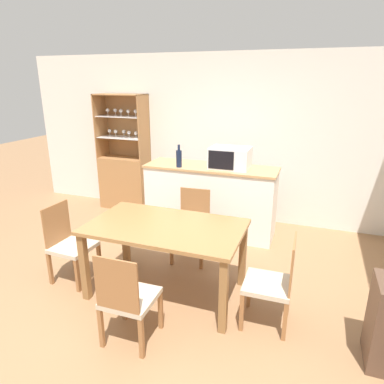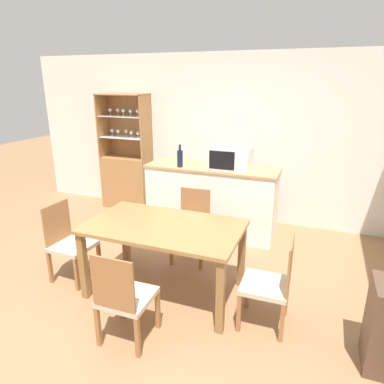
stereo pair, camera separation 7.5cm
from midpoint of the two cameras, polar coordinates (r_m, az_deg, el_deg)
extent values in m
plane|color=#936B47|center=(3.65, -8.35, -18.11)|extent=(18.00, 18.00, 0.00)
cube|color=silver|center=(5.46, 4.21, 8.93)|extent=(6.80, 0.06, 2.55)
cube|color=white|center=(4.97, 2.66, -1.43)|extent=(1.84, 0.58, 0.97)
cube|color=tan|center=(4.82, 2.74, 4.14)|extent=(1.87, 0.61, 0.03)
cube|color=#A37042|center=(6.08, -11.37, 1.56)|extent=(0.84, 0.39, 0.89)
cube|color=#A37042|center=(6.05, -11.02, 10.86)|extent=(0.84, 0.02, 1.05)
cube|color=#A37042|center=(6.11, -15.29, 10.64)|extent=(0.02, 0.39, 1.05)
cube|color=#A37042|center=(5.68, -8.39, 10.55)|extent=(0.02, 0.39, 1.05)
cube|color=#A37042|center=(5.85, -12.30, 15.61)|extent=(0.84, 0.39, 0.02)
cube|color=white|center=(5.91, -11.85, 8.91)|extent=(0.79, 0.35, 0.01)
cube|color=white|center=(5.87, -12.07, 12.23)|extent=(0.79, 0.35, 0.01)
cylinder|color=white|center=(6.10, -13.88, 9.11)|extent=(0.04, 0.04, 0.01)
cylinder|color=white|center=(6.09, -13.90, 9.40)|extent=(0.01, 0.01, 0.06)
sphere|color=white|center=(6.08, -13.94, 9.88)|extent=(0.06, 0.06, 0.06)
cylinder|color=white|center=(6.04, -14.20, 12.32)|extent=(0.04, 0.04, 0.01)
cylinder|color=white|center=(6.04, -14.22, 12.61)|extent=(0.01, 0.01, 0.06)
sphere|color=white|center=(6.04, -14.26, 13.09)|extent=(0.06, 0.06, 0.06)
cylinder|color=white|center=(5.99, -12.93, 9.04)|extent=(0.04, 0.04, 0.01)
cylinder|color=white|center=(5.99, -12.95, 9.33)|extent=(0.01, 0.01, 0.06)
sphere|color=white|center=(5.98, -12.98, 9.81)|extent=(0.06, 0.06, 0.06)
cylinder|color=white|center=(5.98, -13.00, 12.35)|extent=(0.04, 0.04, 0.01)
cylinder|color=white|center=(5.98, -13.02, 12.64)|extent=(0.01, 0.01, 0.06)
sphere|color=white|center=(5.97, -13.06, 13.13)|extent=(0.06, 0.06, 0.06)
cylinder|color=white|center=(5.95, -11.61, 9.06)|extent=(0.04, 0.04, 0.01)
cylinder|color=white|center=(5.95, -11.62, 9.35)|extent=(0.01, 0.01, 0.06)
sphere|color=white|center=(5.94, -11.66, 9.84)|extent=(0.06, 0.06, 0.06)
cylinder|color=white|center=(5.86, -12.10, 12.30)|extent=(0.04, 0.04, 0.01)
cylinder|color=white|center=(5.86, -12.12, 12.60)|extent=(0.01, 0.01, 0.06)
sphere|color=white|center=(5.86, -12.15, 13.10)|extent=(0.06, 0.06, 0.06)
cylinder|color=white|center=(5.83, -10.78, 8.92)|extent=(0.04, 0.04, 0.01)
cylinder|color=white|center=(5.82, -10.79, 9.22)|extent=(0.01, 0.01, 0.06)
sphere|color=white|center=(5.81, -10.82, 9.72)|extent=(0.06, 0.06, 0.06)
cylinder|color=white|center=(5.79, -10.93, 12.31)|extent=(0.04, 0.04, 0.01)
cylinder|color=white|center=(5.79, -10.95, 12.61)|extent=(0.01, 0.01, 0.06)
sphere|color=white|center=(5.78, -10.98, 13.11)|extent=(0.06, 0.06, 0.06)
cylinder|color=white|center=(5.74, -9.67, 8.85)|extent=(0.04, 0.04, 0.01)
cylinder|color=white|center=(5.74, -9.69, 9.15)|extent=(0.01, 0.01, 0.06)
sphere|color=white|center=(5.73, -9.72, 9.66)|extent=(0.06, 0.06, 0.06)
cylinder|color=white|center=(5.72, -9.74, 12.30)|extent=(0.04, 0.04, 0.01)
cylinder|color=white|center=(5.71, -9.75, 12.60)|extent=(0.01, 0.01, 0.06)
sphere|color=white|center=(5.71, -9.78, 13.12)|extent=(0.06, 0.06, 0.06)
cube|color=olive|center=(3.46, -5.08, -5.81)|extent=(1.56, 0.92, 0.04)
cube|color=olive|center=(3.69, -18.05, -11.79)|extent=(0.07, 0.07, 0.73)
cube|color=olive|center=(3.11, 4.55, -16.97)|extent=(0.07, 0.07, 0.73)
cube|color=olive|center=(4.26, -11.54, -7.01)|extent=(0.07, 0.07, 0.73)
cube|color=olive|center=(3.77, 7.88, -10.29)|extent=(0.07, 0.07, 0.73)
cube|color=#C1B299|center=(3.07, -10.91, -16.93)|extent=(0.42, 0.42, 0.05)
cube|color=#936038|center=(2.80, -13.28, -14.88)|extent=(0.38, 0.02, 0.45)
cube|color=#936038|center=(3.40, -11.93, -17.45)|extent=(0.04, 0.04, 0.38)
cube|color=#936038|center=(3.25, -5.95, -18.99)|extent=(0.04, 0.04, 0.38)
cube|color=#936038|center=(3.16, -15.60, -20.96)|extent=(0.04, 0.04, 0.38)
cube|color=#936038|center=(3.00, -9.20, -22.94)|extent=(0.04, 0.04, 0.38)
cube|color=#C1B299|center=(4.22, -0.73, -6.31)|extent=(0.44, 0.44, 0.05)
cube|color=#936038|center=(4.30, 0.03, -2.27)|extent=(0.38, 0.04, 0.45)
cube|color=#936038|center=(4.11, 1.03, -10.32)|extent=(0.04, 0.04, 0.38)
cube|color=#936038|center=(4.21, -3.93, -9.61)|extent=(0.04, 0.04, 0.38)
cube|color=#936038|center=(4.43, 2.32, -8.10)|extent=(0.04, 0.04, 0.38)
cube|color=#936038|center=(4.52, -2.30, -7.51)|extent=(0.04, 0.04, 0.38)
cube|color=#C1B299|center=(4.04, -19.67, -8.63)|extent=(0.43, 0.43, 0.05)
cube|color=#936038|center=(4.07, -22.12, -4.91)|extent=(0.04, 0.38, 0.45)
cube|color=#936038|center=(4.15, -15.68, -10.78)|extent=(0.04, 0.04, 0.38)
cube|color=#936038|center=(3.91, -19.10, -13.06)|extent=(0.04, 0.04, 0.38)
cube|color=#936038|center=(4.37, -19.59, -9.63)|extent=(0.04, 0.04, 0.38)
cube|color=#936038|center=(4.14, -23.06, -11.67)|extent=(0.04, 0.04, 0.38)
cube|color=#C1B299|center=(3.25, 11.78, -14.84)|extent=(0.42, 0.42, 0.05)
cube|color=#936038|center=(3.11, 15.74, -11.45)|extent=(0.02, 0.38, 0.45)
cube|color=#936038|center=(3.24, 7.59, -19.26)|extent=(0.04, 0.04, 0.38)
cube|color=#936038|center=(3.54, 8.88, -15.71)|extent=(0.04, 0.04, 0.38)
cube|color=#936038|center=(3.21, 14.54, -20.17)|extent=(0.04, 0.04, 0.38)
cube|color=#936038|center=(3.51, 15.12, -16.49)|extent=(0.04, 0.04, 0.38)
cube|color=silver|center=(4.72, 5.90, 5.71)|extent=(0.54, 0.38, 0.28)
cube|color=black|center=(4.55, 4.37, 5.30)|extent=(0.35, 0.01, 0.24)
cylinder|color=#141E38|center=(4.75, -2.64, 5.55)|extent=(0.08, 0.08, 0.23)
cylinder|color=#141E38|center=(4.72, -2.67, 7.41)|extent=(0.03, 0.03, 0.08)
camera|label=1|loc=(0.04, -90.52, -0.17)|focal=32.00mm
camera|label=2|loc=(0.04, 89.48, 0.17)|focal=32.00mm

